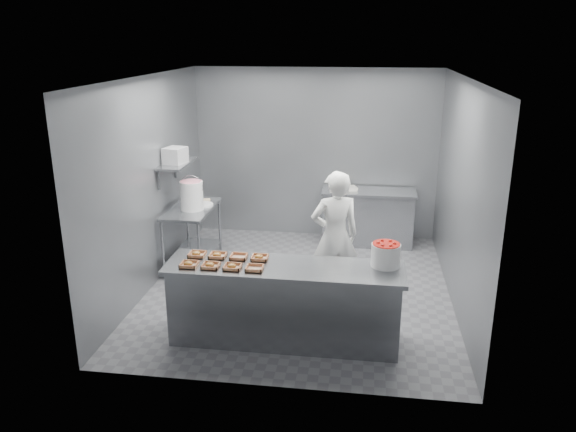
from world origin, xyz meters
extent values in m
plane|color=#4C4C51|center=(0.00, 0.00, 0.00)|extent=(4.50, 4.50, 0.00)
plane|color=white|center=(0.00, 0.00, 2.80)|extent=(4.50, 4.50, 0.00)
cube|color=slate|center=(0.00, 2.25, 1.40)|extent=(4.00, 0.04, 2.80)
cube|color=slate|center=(-2.00, 0.00, 1.40)|extent=(0.04, 4.50, 2.80)
cube|color=slate|center=(2.00, 0.00, 1.40)|extent=(0.04, 4.50, 2.80)
cube|color=slate|center=(0.00, -1.35, 0.88)|extent=(2.60, 0.70, 0.05)
cube|color=slate|center=(0.00, -1.35, 0.42)|extent=(2.50, 0.64, 0.85)
cube|color=slate|center=(-1.65, 0.60, 0.88)|extent=(0.60, 1.20, 0.04)
cube|color=slate|center=(-1.65, 0.60, 0.20)|extent=(0.56, 1.15, 0.03)
cylinder|color=slate|center=(-1.91, 0.04, 0.44)|extent=(0.04, 0.04, 0.88)
cylinder|color=slate|center=(-1.39, 0.04, 0.44)|extent=(0.04, 0.04, 0.88)
cylinder|color=slate|center=(-1.91, 1.16, 0.44)|extent=(0.04, 0.04, 0.88)
cylinder|color=slate|center=(-1.39, 1.16, 0.44)|extent=(0.04, 0.04, 0.88)
cube|color=slate|center=(0.90, 1.90, 0.88)|extent=(1.50, 0.60, 0.05)
cube|color=slate|center=(0.90, 1.90, 0.42)|extent=(1.44, 0.55, 0.85)
cube|color=slate|center=(-1.82, 0.60, 1.55)|extent=(0.35, 0.90, 0.03)
cube|color=tan|center=(-1.02, -1.50, 0.92)|extent=(0.18, 0.18, 0.04)
cube|color=white|center=(-0.98, -1.48, 0.91)|extent=(0.10, 0.06, 0.00)
ellipsoid|color=#A25F28|center=(-1.03, -1.50, 0.93)|extent=(0.10, 0.10, 0.05)
cube|color=tan|center=(-0.78, -1.50, 0.92)|extent=(0.18, 0.18, 0.04)
cube|color=white|center=(-0.74, -1.48, 0.91)|extent=(0.10, 0.06, 0.00)
ellipsoid|color=#A25F28|center=(-0.79, -1.50, 0.93)|extent=(0.10, 0.10, 0.05)
cube|color=tan|center=(-0.54, -1.50, 0.92)|extent=(0.18, 0.18, 0.04)
cube|color=white|center=(-0.50, -1.48, 0.91)|extent=(0.10, 0.06, 0.00)
ellipsoid|color=#A25F28|center=(-0.55, -1.50, 0.93)|extent=(0.10, 0.10, 0.05)
cube|color=tan|center=(-0.30, -1.50, 0.92)|extent=(0.18, 0.18, 0.04)
cube|color=white|center=(-0.26, -1.48, 0.91)|extent=(0.10, 0.06, 0.00)
cube|color=tan|center=(-1.02, -1.20, 0.92)|extent=(0.18, 0.18, 0.04)
cube|color=white|center=(-0.98, -1.19, 0.91)|extent=(0.10, 0.06, 0.00)
ellipsoid|color=#A25F28|center=(-1.03, -1.20, 0.93)|extent=(0.10, 0.10, 0.05)
cube|color=tan|center=(-0.78, -1.20, 0.92)|extent=(0.18, 0.18, 0.04)
cube|color=white|center=(-0.74, -1.19, 0.91)|extent=(0.10, 0.06, 0.00)
ellipsoid|color=#A25F28|center=(-0.79, -1.20, 0.93)|extent=(0.10, 0.10, 0.05)
cube|color=tan|center=(-0.54, -1.20, 0.92)|extent=(0.18, 0.18, 0.04)
cube|color=white|center=(-0.50, -1.19, 0.91)|extent=(0.10, 0.06, 0.00)
cube|color=tan|center=(-0.30, -1.20, 0.92)|extent=(0.18, 0.18, 0.04)
cube|color=white|center=(-0.26, -1.19, 0.91)|extent=(0.10, 0.06, 0.00)
ellipsoid|color=#A25F28|center=(-0.31, -1.20, 0.93)|extent=(0.10, 0.10, 0.05)
imported|color=white|center=(0.48, -0.20, 0.85)|extent=(0.72, 0.58, 1.70)
cylinder|color=silver|center=(1.08, -1.20, 1.03)|extent=(0.31, 0.31, 0.25)
cylinder|color=red|center=(1.08, -1.20, 1.14)|extent=(0.29, 0.29, 0.04)
cylinder|color=silver|center=(-1.61, 0.52, 1.11)|extent=(0.33, 0.33, 0.41)
cylinder|color=#DB6D80|center=(-1.61, 0.52, 1.31)|extent=(0.30, 0.30, 0.02)
torus|color=slate|center=(-1.61, 0.52, 1.23)|extent=(0.34, 0.01, 0.34)
cylinder|color=silver|center=(-1.52, 0.72, 0.91)|extent=(0.39, 0.39, 0.02)
cube|color=#CCB28C|center=(-1.54, 0.97, 0.91)|extent=(0.18, 0.16, 0.02)
cube|color=gray|center=(-1.82, 0.53, 1.68)|extent=(0.32, 0.35, 0.22)
cube|color=silver|center=(0.55, 1.90, 0.92)|extent=(0.35, 0.29, 0.05)
camera|label=1|loc=(0.81, -6.90, 3.28)|focal=35.00mm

